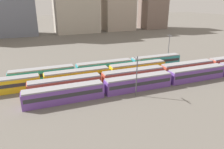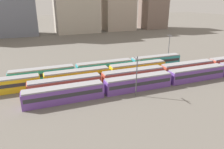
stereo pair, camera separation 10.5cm
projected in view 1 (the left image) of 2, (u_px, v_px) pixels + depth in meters
name	position (u px, v px, depth m)	size (l,w,h in m)	color
ground_plane	(56.00, 89.00, 53.60)	(600.00, 600.00, 0.00)	#666059
train_track_0	(169.00, 78.00, 56.22)	(74.70, 3.06, 3.75)	#6B429E
train_track_1	(210.00, 65.00, 67.70)	(112.50, 3.06, 3.75)	#BC4C38
train_track_2	(78.00, 76.00, 57.40)	(55.80, 3.06, 3.75)	yellow
train_track_3	(105.00, 67.00, 65.38)	(55.80, 3.06, 3.75)	teal
catenary_pole_0	(137.00, 74.00, 48.21)	(0.24, 3.20, 9.80)	#4C4C51
catenary_pole_1	(169.00, 47.00, 75.99)	(0.24, 3.20, 10.39)	#4C4C51
distant_building_2	(75.00, 1.00, 143.31)	(29.62, 21.60, 43.16)	#B2A899
distant_building_4	(153.00, 7.00, 166.54)	(19.18, 16.48, 34.44)	#7A665B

